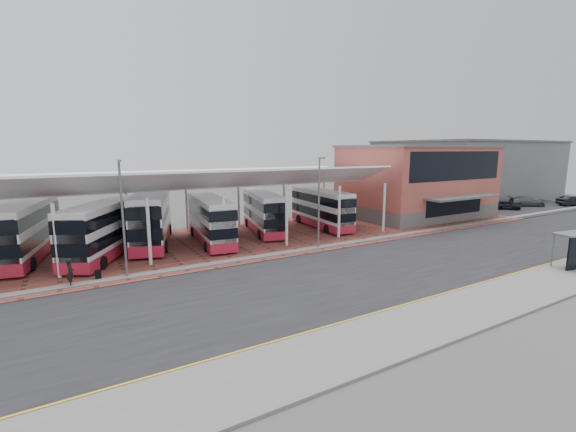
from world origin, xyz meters
name	(u,v)px	position (x,y,z in m)	size (l,w,h in m)	color
ground	(345,270)	(0.00, 0.00, 0.00)	(140.00, 140.00, 0.00)	#474944
road	(354,274)	(0.00, -1.00, 0.01)	(120.00, 14.00, 0.02)	black
forecourt	(281,234)	(2.00, 13.00, 0.03)	(72.00, 16.00, 0.06)	brown
sidewalk	(452,314)	(0.00, -9.00, 0.07)	(120.00, 4.00, 0.14)	slate
north_kerb	(300,250)	(0.00, 6.20, 0.07)	(120.00, 0.80, 0.14)	slate
carpark_surface	(531,207)	(44.00, 10.00, 0.04)	(22.00, 10.00, 0.08)	black
yellow_line_near	(422,302)	(0.00, -7.00, 0.03)	(120.00, 0.12, 0.01)	gold
yellow_line_far	(418,301)	(0.00, -6.70, 0.03)	(120.00, 0.12, 0.01)	gold
canopy	(202,181)	(-6.00, 13.94, 5.80)	(37.00, 11.63, 7.07)	silver
terminal	(417,181)	(23.00, 13.92, 4.66)	(18.40, 14.40, 9.25)	#5B5855
warehouse	(467,169)	(48.00, 24.00, 5.15)	(30.50, 20.50, 10.25)	#5B5E5F
lamp_west	(123,216)	(-14.00, 6.27, 4.36)	(0.16, 0.90, 8.07)	slate
lamp_east	(319,200)	(2.00, 6.27, 4.36)	(0.16, 0.90, 8.07)	slate
bus_0	(25,231)	(-20.18, 14.92, 2.34)	(4.81, 11.43, 4.59)	silver
bus_1	(105,230)	(-14.67, 12.68, 2.27)	(7.38, 10.67, 4.45)	silver
bus_2	(152,218)	(-10.47, 15.29, 2.45)	(5.86, 11.97, 4.81)	silver
bus_3	(211,220)	(-5.61, 13.04, 2.16)	(3.58, 10.47, 4.23)	silver
bus_4	(263,213)	(0.77, 14.73, 2.14)	(4.62, 10.41, 4.18)	silver
bus_5	(321,209)	(7.60, 13.83, 2.16)	(3.31, 10.42, 4.22)	silver
pedestrian	(70,272)	(-17.35, 6.27, 0.96)	(0.66, 0.43, 1.80)	black
suitcase	(98,275)	(-15.76, 6.70, 0.39)	(0.39, 0.28, 0.66)	black
carpark_car_a	(506,205)	(38.34, 10.57, 0.72)	(1.52, 3.78, 1.29)	black
carpark_car_b	(527,201)	(44.58, 10.95, 0.81)	(2.04, 5.01, 1.45)	#515559
carpark_car_c	(572,201)	(51.15, 7.61, 0.84)	(1.61, 4.61, 1.52)	black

